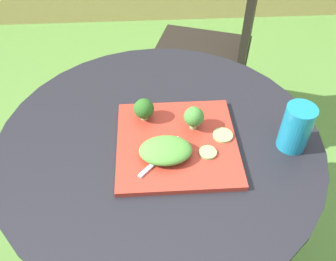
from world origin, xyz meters
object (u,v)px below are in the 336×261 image
fork (165,153)px  drinking_glass (295,130)px  patio_chair (221,42)px  salad_plate (177,143)px

fork → drinking_glass: bearing=4.1°
patio_chair → drinking_glass: patio_chair is taller
drinking_glass → fork: size_ratio=0.99×
patio_chair → drinking_glass: 0.87m
drinking_glass → fork: (-0.32, -0.02, -0.04)m
patio_chair → drinking_glass: bearing=-88.7°
patio_chair → drinking_glass: size_ratio=7.29×
patio_chair → fork: patio_chair is taller
salad_plate → fork: 0.05m
patio_chair → fork: size_ratio=7.24×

